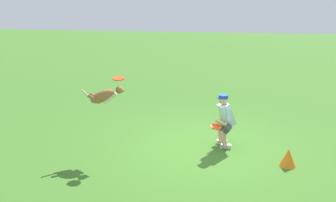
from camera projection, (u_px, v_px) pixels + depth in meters
ground_plane at (205, 147)px, 8.78m from camera, size 60.00×60.00×0.00m
person at (225, 119)px, 8.67m from camera, size 0.53×0.69×1.29m
dog at (105, 96)px, 8.16m from camera, size 0.99×0.36×0.49m
frisbee_flying at (119, 78)px, 8.03m from camera, size 0.37×0.36×0.07m
frisbee_held at (216, 127)px, 8.41m from camera, size 0.37×0.37×0.07m
training_cone at (288, 157)px, 7.76m from camera, size 0.35×0.35×0.39m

